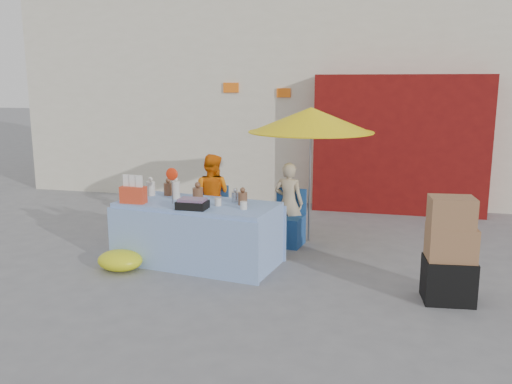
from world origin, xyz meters
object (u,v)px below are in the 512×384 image
(market_table, at_px, (197,232))
(chair_left, at_px, (210,224))
(umbrella, at_px, (311,120))
(chair_right, at_px, (287,229))
(vendor_orange, at_px, (212,196))
(box_stack, at_px, (450,254))
(vendor_beige, at_px, (289,203))

(market_table, distance_m, chair_left, 1.15)
(market_table, bearing_deg, umbrella, 54.78)
(chair_left, height_order, chair_right, same)
(market_table, distance_m, chair_right, 1.54)
(chair_right, bearing_deg, umbrella, 51.39)
(chair_right, distance_m, vendor_orange, 1.33)
(chair_left, distance_m, chair_right, 1.25)
(market_table, xyz_separation_m, box_stack, (3.23, -0.60, 0.13))
(vendor_beige, xyz_separation_m, box_stack, (2.19, -1.86, -0.07))
(market_table, bearing_deg, chair_right, 55.49)
(chair_right, relative_size, box_stack, 0.70)
(box_stack, bearing_deg, chair_right, 141.72)
(vendor_orange, xyz_separation_m, box_stack, (3.44, -1.86, -0.11))
(chair_left, distance_m, umbrella, 2.27)
(vendor_beige, bearing_deg, chair_left, 13.87)
(chair_left, distance_m, box_stack, 3.85)
(chair_right, bearing_deg, chair_left, -172.28)
(market_table, relative_size, chair_left, 2.75)
(vendor_beige, height_order, box_stack, vendor_beige)
(vendor_orange, height_order, umbrella, umbrella)
(umbrella, xyz_separation_m, box_stack, (1.89, -2.01, -1.33))
(market_table, relative_size, box_stack, 1.92)
(chair_left, bearing_deg, chair_right, 7.72)
(chair_right, distance_m, box_stack, 2.80)
(vendor_orange, height_order, box_stack, vendor_orange)
(chair_left, relative_size, vendor_beige, 0.67)
(box_stack, bearing_deg, market_table, 169.44)
(market_table, bearing_deg, vendor_beige, 58.77)
(chair_left, xyz_separation_m, vendor_orange, (-0.00, 0.13, 0.42))
(chair_right, distance_m, vendor_beige, 0.40)
(chair_right, bearing_deg, box_stack, -30.56)
(market_table, relative_size, vendor_beige, 1.85)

